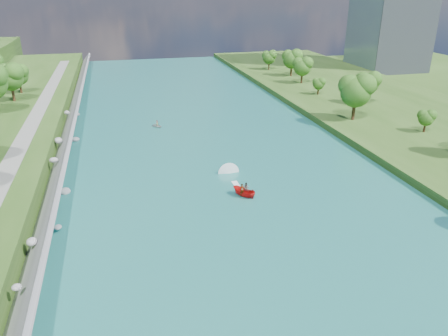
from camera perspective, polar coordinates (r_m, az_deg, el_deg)
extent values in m
plane|color=#2D5119|center=(60.06, 2.92, -6.07)|extent=(260.00, 260.00, 0.00)
cube|color=#1B6468|center=(77.54, -1.37, 0.88)|extent=(55.00, 240.00, 0.10)
cube|color=slate|center=(75.94, -20.76, 0.28)|extent=(3.54, 236.00, 4.05)
ellipsoid|color=gray|center=(46.28, -25.46, -13.89)|extent=(0.94, 0.86, 0.64)
ellipsoid|color=gray|center=(53.93, -23.82, -8.80)|extent=(1.13, 1.46, 0.85)
ellipsoid|color=gray|center=(59.51, -20.87, -7.24)|extent=(0.93, 1.16, 0.52)
ellipsoid|color=gray|center=(70.10, -20.05, -2.92)|extent=(1.60, 1.88, 1.14)
ellipsoid|color=gray|center=(75.78, -21.35, 0.97)|extent=(1.38, 1.14, 0.86)
ellipsoid|color=gray|center=(86.13, -20.84, 3.37)|extent=(1.43, 1.64, 1.13)
ellipsoid|color=gray|center=(92.76, -18.83, 3.55)|extent=(1.62, 1.62, 0.92)
ellipsoid|color=gray|center=(103.48, -19.83, 6.82)|extent=(1.19, 1.07, 0.95)
ellipsoid|color=gray|center=(109.43, -18.60, 6.66)|extent=(1.01, 1.01, 0.79)
cube|color=gray|center=(76.50, -25.86, 1.01)|extent=(3.00, 200.00, 0.10)
ellipsoid|color=#2B4F15|center=(115.13, -26.13, 10.41)|extent=(6.34, 6.34, 10.57)
ellipsoid|color=#2B4F15|center=(123.72, -25.25, 10.81)|extent=(5.17, 5.17, 8.61)
ellipsoid|color=#2B4F15|center=(96.69, 24.89, 5.85)|extent=(3.32, 3.32, 5.54)
ellipsoid|color=#2B4F15|center=(99.74, 16.83, 9.35)|extent=(7.11, 7.11, 11.85)
ellipsoid|color=#2B4F15|center=(115.05, 18.22, 10.28)|extent=(5.71, 5.71, 9.52)
ellipsoid|color=#2B4F15|center=(122.48, 12.26, 10.61)|extent=(3.25, 3.25, 5.42)
ellipsoid|color=#2B4F15|center=(135.96, 10.20, 12.76)|extent=(5.55, 5.55, 9.26)
ellipsoid|color=#2B4F15|center=(146.69, 8.84, 13.73)|extent=(6.06, 6.06, 10.11)
ellipsoid|color=#2B4F15|center=(157.66, 5.92, 14.08)|extent=(4.72, 4.72, 7.86)
imported|color=red|center=(64.44, 2.62, -3.12)|extent=(3.50, 3.85, 1.47)
imported|color=#66605B|center=(63.76, 2.39, -2.87)|extent=(0.77, 0.61, 1.85)
imported|color=#66605B|center=(64.84, 2.93, -2.57)|extent=(0.91, 0.81, 1.56)
cube|color=white|center=(67.34, 1.88, -2.58)|extent=(0.90, 5.00, 0.06)
imported|color=gray|center=(97.68, -8.72, 5.50)|extent=(3.12, 3.29, 0.55)
imported|color=#66605B|center=(97.51, -8.74, 5.83)|extent=(0.67, 0.51, 1.24)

